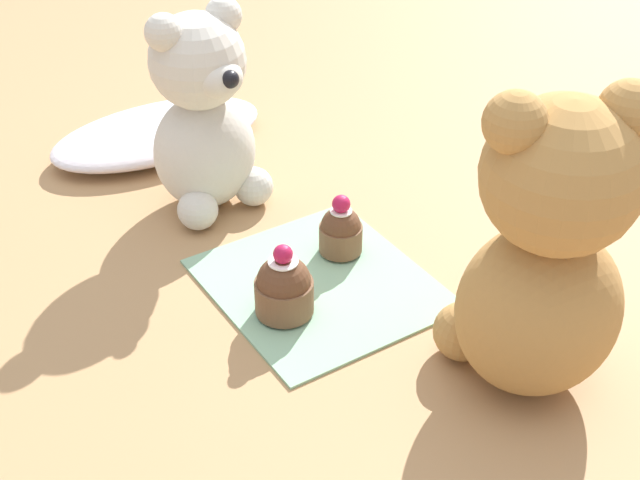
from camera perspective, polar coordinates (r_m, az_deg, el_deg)
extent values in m
plane|color=tan|center=(0.90, 0.00, -2.92)|extent=(4.00, 4.00, 0.00)
cube|color=#8EBC99|center=(0.90, 0.00, -2.77)|extent=(0.20, 0.22, 0.01)
ellipsoid|color=silver|center=(1.15, -10.34, 6.77)|extent=(0.28, 0.15, 0.04)
ellipsoid|color=silver|center=(1.00, -7.37, 5.66)|extent=(0.13, 0.12, 0.13)
sphere|color=silver|center=(0.96, -7.86, 11.30)|extent=(0.10, 0.10, 0.10)
ellipsoid|color=silver|center=(0.93, -6.42, 10.22)|extent=(0.06, 0.05, 0.04)
sphere|color=black|center=(0.91, -5.77, 10.20)|extent=(0.02, 0.02, 0.02)
sphere|color=silver|center=(0.92, -9.97, 12.95)|extent=(0.04, 0.04, 0.04)
sphere|color=silver|center=(0.96, -6.20, 14.11)|extent=(0.04, 0.04, 0.04)
sphere|color=silver|center=(0.98, -7.83, 1.93)|extent=(0.05, 0.05, 0.05)
sphere|color=silver|center=(1.02, -4.28, 3.45)|extent=(0.05, 0.05, 0.05)
ellipsoid|color=#B78447|center=(0.77, 13.77, -4.35)|extent=(0.18, 0.17, 0.16)
sphere|color=#B78447|center=(0.69, 15.23, 4.01)|extent=(0.13, 0.13, 0.13)
ellipsoid|color=#B78447|center=(0.74, 13.56, 5.45)|extent=(0.08, 0.07, 0.05)
sphere|color=black|center=(0.75, 12.96, 6.77)|extent=(0.02, 0.02, 0.02)
sphere|color=#B78447|center=(0.69, 19.17, 7.81)|extent=(0.05, 0.05, 0.05)
sphere|color=#B78447|center=(0.65, 12.38, 7.36)|extent=(0.05, 0.05, 0.05)
sphere|color=#B78447|center=(0.85, 14.94, -4.84)|extent=(0.05, 0.05, 0.05)
sphere|color=#B78447|center=(0.82, 9.12, -5.80)|extent=(0.05, 0.05, 0.05)
cylinder|color=brown|center=(0.93, 1.33, 0.12)|extent=(0.05, 0.05, 0.03)
sphere|color=brown|center=(0.92, 1.34, 0.87)|extent=(0.04, 0.04, 0.04)
cylinder|color=white|center=(0.91, 1.36, 1.88)|extent=(0.02, 0.02, 0.00)
sphere|color=#B71947|center=(0.91, 1.37, 2.32)|extent=(0.02, 0.02, 0.02)
cylinder|color=brown|center=(0.85, -2.31, -3.62)|extent=(0.06, 0.06, 0.03)
sphere|color=brown|center=(0.84, -2.33, -2.72)|extent=(0.05, 0.05, 0.05)
cylinder|color=white|center=(0.83, -2.37, -1.40)|extent=(0.03, 0.03, 0.00)
sphere|color=#B71947|center=(0.82, -2.39, -0.91)|extent=(0.02, 0.02, 0.02)
cube|color=silver|center=(0.99, 11.92, 0.36)|extent=(0.10, 0.08, 0.01)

